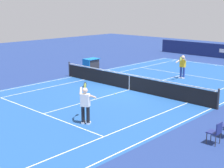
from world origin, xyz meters
TOP-DOWN VIEW (x-y plane):
  - ground_plane at (0.00, 0.00)m, footprint 60.00×60.00m
  - court_slab at (0.00, 0.00)m, footprint 24.20×11.40m
  - court_line_markings at (0.00, 0.00)m, footprint 23.85×11.05m
  - tennis_net at (0.00, 0.00)m, footprint 0.10×11.70m
  - tennis_player_near at (5.90, 2.50)m, footprint 0.90×0.96m
  - tennis_player_far at (-5.07, 0.63)m, footprint 1.08×0.78m
  - tennis_ball at (1.41, 0.13)m, footprint 0.07×0.07m
  - spectator_chair_5 at (4.05, 7.65)m, footprint 0.44×0.44m
  - equipment_cart_tarped at (-3.09, -6.76)m, footprint 1.25×0.84m

SIDE VIEW (x-z plane):
  - ground_plane at x=0.00m, z-range 0.00..0.00m
  - court_slab at x=0.00m, z-range 0.00..0.00m
  - court_line_markings at x=0.00m, z-range 0.00..0.01m
  - tennis_ball at x=1.41m, z-range 0.00..0.07m
  - equipment_cart_tarped at x=-3.09m, z-range 0.01..0.86m
  - tennis_net at x=0.00m, z-range -0.05..1.03m
  - spectator_chair_5 at x=4.05m, z-range 0.08..0.96m
  - tennis_player_near at x=5.90m, z-range 0.08..1.78m
  - tennis_player_far at x=-5.07m, z-range 0.08..1.78m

